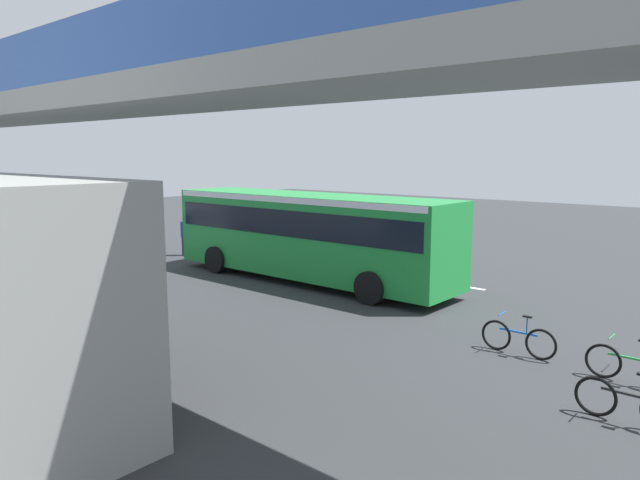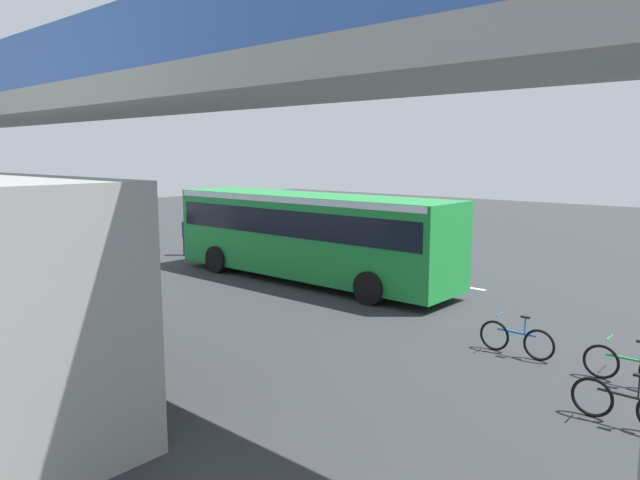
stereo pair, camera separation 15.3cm
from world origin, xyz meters
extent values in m
plane|color=#2D3033|center=(0.00, 0.00, 0.00)|extent=(80.00, 80.00, 0.00)
cube|color=#1E8C38|center=(0.53, 0.45, 1.72)|extent=(11.50, 2.55, 2.86)
cube|color=black|center=(0.53, 0.45, 2.23)|extent=(11.04, 2.59, 0.90)
cube|color=white|center=(0.53, 0.45, 3.03)|extent=(11.27, 2.58, 0.20)
cube|color=black|center=(6.30, 0.45, 2.06)|extent=(0.04, 2.24, 1.20)
cylinder|color=black|center=(4.21, 1.72, 0.52)|extent=(1.04, 0.30, 1.04)
cylinder|color=black|center=(4.21, -0.83, 0.52)|extent=(1.04, 0.30, 1.04)
cylinder|color=black|center=(-3.15, 1.72, 0.52)|extent=(1.04, 0.30, 1.04)
cylinder|color=black|center=(-3.15, -0.83, 0.52)|extent=(1.04, 0.30, 1.04)
cube|color=#B7BCC6|center=(10.88, 4.95, 1.12)|extent=(4.80, 1.95, 1.86)
cube|color=black|center=(10.88, 4.95, 1.48)|extent=(4.42, 1.98, 0.56)
cylinder|color=black|center=(12.47, 5.93, 0.34)|extent=(0.68, 0.22, 0.68)
cylinder|color=black|center=(12.47, 3.98, 0.34)|extent=(0.68, 0.22, 0.68)
cylinder|color=black|center=(9.30, 5.93, 0.34)|extent=(0.68, 0.22, 0.68)
cylinder|color=black|center=(9.30, 3.98, 0.34)|extent=(0.68, 0.22, 0.68)
torus|color=black|center=(-10.24, 3.35, 0.36)|extent=(0.72, 0.06, 0.72)
cube|color=green|center=(-10.77, 3.35, 0.54)|extent=(0.89, 0.04, 0.04)
cylinder|color=green|center=(-10.37, 3.35, 0.91)|extent=(0.02, 0.44, 0.02)
torus|color=black|center=(-10.64, 5.32, 0.36)|extent=(0.72, 0.06, 0.72)
cube|color=black|center=(-11.17, 5.32, 0.54)|extent=(0.89, 0.04, 0.04)
cylinder|color=black|center=(-11.36, 5.32, 0.74)|extent=(0.03, 0.03, 0.40)
cube|color=black|center=(-11.36, 5.32, 0.94)|extent=(0.20, 0.08, 0.04)
cylinder|color=black|center=(-10.77, 5.32, 0.91)|extent=(0.02, 0.44, 0.02)
torus|color=black|center=(-7.84, 3.15, 0.36)|extent=(0.72, 0.06, 0.72)
torus|color=black|center=(-8.89, 3.15, 0.36)|extent=(0.72, 0.06, 0.72)
cube|color=blue|center=(-8.37, 3.15, 0.54)|extent=(0.89, 0.04, 0.04)
cylinder|color=blue|center=(-8.56, 3.15, 0.74)|extent=(0.03, 0.03, 0.40)
cube|color=black|center=(-8.56, 3.15, 0.94)|extent=(0.20, 0.08, 0.04)
cylinder|color=blue|center=(-7.97, 3.15, 0.91)|extent=(0.02, 0.44, 0.02)
cylinder|color=#2D2D38|center=(8.32, 0.15, 0.42)|extent=(0.32, 0.32, 0.85)
cylinder|color=navy|center=(8.32, 0.15, 1.20)|extent=(0.38, 0.38, 0.70)
sphere|color=tan|center=(8.32, 0.15, 1.68)|extent=(0.22, 0.22, 0.22)
cylinder|color=slate|center=(7.19, -2.98, 1.40)|extent=(0.08, 0.08, 2.80)
cube|color=blue|center=(7.19, -2.98, 2.50)|extent=(0.04, 0.60, 0.60)
cube|color=silver|center=(-4.00, -2.40, 0.00)|extent=(2.00, 0.20, 0.01)
cube|color=silver|center=(0.00, -2.40, 0.00)|extent=(2.00, 0.20, 0.01)
cube|color=silver|center=(4.00, -2.40, 0.00)|extent=(2.00, 0.20, 0.01)
cube|color=gray|center=(0.00, 9.17, 5.70)|extent=(27.23, 2.60, 0.50)
cube|color=#3359A5|center=(0.00, 7.92, 6.50)|extent=(27.23, 0.08, 1.10)
cube|color=#3359A5|center=(0.00, 10.42, 6.50)|extent=(27.23, 0.08, 1.10)
cube|color=#192333|center=(-1.60, 10.93, 1.89)|extent=(7.65, 0.04, 2.94)
camera|label=1|loc=(-13.26, 15.80, 4.58)|focal=32.44mm
camera|label=2|loc=(-13.38, 15.69, 4.58)|focal=32.44mm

